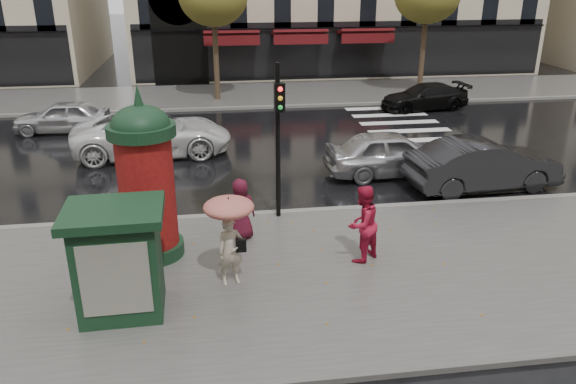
{
  "coord_description": "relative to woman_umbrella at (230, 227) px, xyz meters",
  "views": [
    {
      "loc": [
        -2.45,
        -11.35,
        6.5
      ],
      "look_at": [
        -0.62,
        1.5,
        1.31
      ],
      "focal_mm": 35.0,
      "sensor_mm": 36.0,
      "label": 1
    }
  ],
  "objects": [
    {
      "name": "ground",
      "position": [
        2.17,
        0.65,
        -1.47
      ],
      "size": [
        160.0,
        160.0,
        0.0
      ],
      "primitive_type": "plane",
      "color": "black",
      "rests_on": "ground"
    },
    {
      "name": "near_sidewalk",
      "position": [
        2.17,
        0.15,
        -1.41
      ],
      "size": [
        90.0,
        7.0,
        0.12
      ],
      "primitive_type": "cube",
      "color": "#474744",
      "rests_on": "ground"
    },
    {
      "name": "far_sidewalk",
      "position": [
        2.17,
        19.65,
        -1.41
      ],
      "size": [
        90.0,
        6.0,
        0.12
      ],
      "primitive_type": "cube",
      "color": "#474744",
      "rests_on": "ground"
    },
    {
      "name": "near_kerb",
      "position": [
        2.17,
        3.65,
        -1.4
      ],
      "size": [
        90.0,
        0.25,
        0.14
      ],
      "primitive_type": "cube",
      "color": "slate",
      "rests_on": "ground"
    },
    {
      "name": "far_kerb",
      "position": [
        2.17,
        16.65,
        -1.4
      ],
      "size": [
        90.0,
        0.25,
        0.14
      ],
      "primitive_type": "cube",
      "color": "slate",
      "rests_on": "ground"
    },
    {
      "name": "zebra_crossing",
      "position": [
        8.17,
        10.25,
        -1.46
      ],
      "size": [
        3.6,
        11.75,
        0.01
      ],
      "primitive_type": "cube",
      "color": "silver",
      "rests_on": "ground"
    },
    {
      "name": "woman_umbrella",
      "position": [
        0.0,
        0.0,
        0.0
      ],
      "size": [
        1.06,
        1.06,
        2.05
      ],
      "color": "beige",
      "rests_on": "near_sidewalk"
    },
    {
      "name": "woman_red",
      "position": [
        3.05,
        0.63,
        -0.43
      ],
      "size": [
        1.14,
        1.09,
        1.84
      ],
      "primitive_type": "imported",
      "rotation": [
        0.0,
        0.0,
        3.77
      ],
      "color": "#AF1533",
      "rests_on": "near_sidewalk"
    },
    {
      "name": "man_burgundy",
      "position": [
        0.36,
        2.16,
        -0.56
      ],
      "size": [
        0.86,
        0.66,
        1.58
      ],
      "primitive_type": "imported",
      "rotation": [
        0.0,
        0.0,
        3.36
      ],
      "color": "#4A0E1F",
      "rests_on": "near_sidewalk"
    },
    {
      "name": "morris_column",
      "position": [
        -1.8,
        1.6,
        0.61
      ],
      "size": [
        1.52,
        1.52,
        4.09
      ],
      "color": "#13311C",
      "rests_on": "near_sidewalk"
    },
    {
      "name": "traffic_light",
      "position": [
        1.46,
        3.31,
        1.19
      ],
      "size": [
        0.28,
        0.4,
        4.19
      ],
      "color": "black",
      "rests_on": "near_sidewalk"
    },
    {
      "name": "newsstand",
      "position": [
        -2.18,
        -0.77,
        -0.2
      ],
      "size": [
        1.89,
        1.6,
        2.23
      ],
      "color": "#13311C",
      "rests_on": "near_sidewalk"
    },
    {
      "name": "car_silver",
      "position": [
        5.65,
        6.49,
        -0.71
      ],
      "size": [
        4.51,
        1.95,
        1.51
      ],
      "primitive_type": "imported",
      "rotation": [
        0.0,
        0.0,
        1.61
      ],
      "color": "#B9B9BE",
      "rests_on": "ground"
    },
    {
      "name": "car_darkgrey",
      "position": [
        8.08,
        4.85,
        -0.68
      ],
      "size": [
        4.94,
        2.13,
        1.58
      ],
      "primitive_type": "imported",
      "rotation": [
        0.0,
        0.0,
        1.67
      ],
      "color": "black",
      "rests_on": "ground"
    },
    {
      "name": "car_white",
      "position": [
        -2.42,
        9.88,
        -0.67
      ],
      "size": [
        5.93,
        3.08,
        1.6
      ],
      "primitive_type": "imported",
      "rotation": [
        0.0,
        0.0,
        1.65
      ],
      "color": "white",
      "rests_on": "ground"
    },
    {
      "name": "car_black",
      "position": [
        10.18,
        15.36,
        -0.84
      ],
      "size": [
        4.47,
        2.22,
        1.25
      ],
      "primitive_type": "imported",
      "rotation": [
        0.0,
        0.0,
        -1.46
      ],
      "color": "black",
      "rests_on": "ground"
    },
    {
      "name": "car_far_silver",
      "position": [
        -6.47,
        13.53,
        -0.8
      ],
      "size": [
        3.98,
        1.73,
        1.34
      ],
      "primitive_type": "imported",
      "rotation": [
        0.0,
        0.0,
        -1.61
      ],
      "color": "silver",
      "rests_on": "ground"
    }
  ]
}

